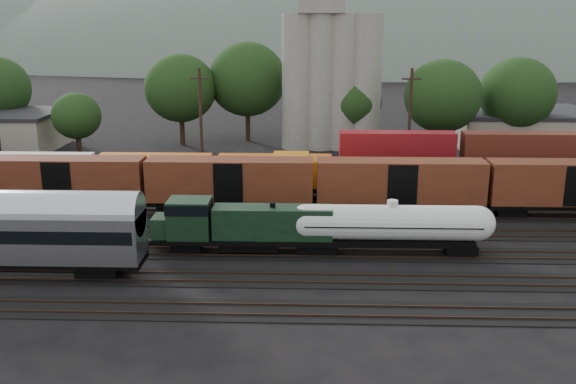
{
  "coord_description": "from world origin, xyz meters",
  "views": [
    {
      "loc": [
        0.49,
        -51.18,
        17.65
      ],
      "look_at": [
        -1.26,
        2.0,
        3.0
      ],
      "focal_mm": 40.0,
      "sensor_mm": 36.0,
      "label": 1
    }
  ],
  "objects_px": {
    "grain_silo": "(330,65)",
    "tank_car_a": "(392,225)",
    "orange_locomotive": "(336,176)",
    "green_locomotive": "(238,225)"
  },
  "relations": [
    {
      "from": "green_locomotive",
      "to": "grain_silo",
      "type": "height_order",
      "value": "grain_silo"
    },
    {
      "from": "green_locomotive",
      "to": "grain_silo",
      "type": "bearing_deg",
      "value": 78.81
    },
    {
      "from": "orange_locomotive",
      "to": "grain_silo",
      "type": "relative_size",
      "value": 0.6
    },
    {
      "from": "green_locomotive",
      "to": "grain_silo",
      "type": "distance_m",
      "value": 42.74
    },
    {
      "from": "grain_silo",
      "to": "tank_car_a",
      "type": "bearing_deg",
      "value": -85.1
    },
    {
      "from": "orange_locomotive",
      "to": "grain_silo",
      "type": "bearing_deg",
      "value": 89.72
    },
    {
      "from": "tank_car_a",
      "to": "grain_silo",
      "type": "bearing_deg",
      "value": 94.9
    },
    {
      "from": "tank_car_a",
      "to": "grain_silo",
      "type": "height_order",
      "value": "grain_silo"
    },
    {
      "from": "green_locomotive",
      "to": "grain_silo",
      "type": "xyz_separation_m",
      "value": [
        8.11,
        41.0,
        8.96
      ]
    },
    {
      "from": "orange_locomotive",
      "to": "grain_silo",
      "type": "xyz_separation_m",
      "value": [
        0.13,
        26.0,
        8.76
      ]
    }
  ]
}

